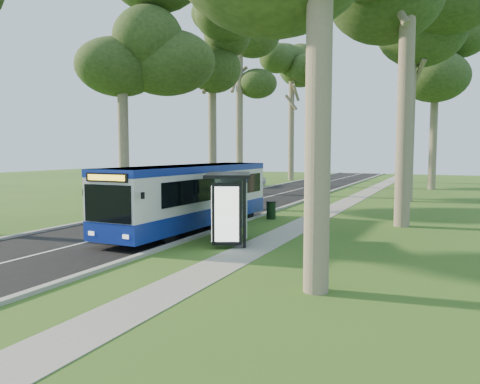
% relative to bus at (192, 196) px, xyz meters
% --- Properties ---
extents(ground, '(120.00, 120.00, 0.00)m').
position_rel_bus_xyz_m(ground, '(1.23, -1.02, -1.53)').
color(ground, '#2D541A').
rests_on(ground, ground).
extents(road, '(7.00, 100.00, 0.02)m').
position_rel_bus_xyz_m(road, '(-2.27, 8.98, -1.52)').
color(road, black).
rests_on(road, ground).
extents(kerb_east, '(0.25, 100.00, 0.12)m').
position_rel_bus_xyz_m(kerb_east, '(1.23, 8.98, -1.47)').
color(kerb_east, '#9E9B93').
rests_on(kerb_east, ground).
extents(kerb_west, '(0.25, 100.00, 0.12)m').
position_rel_bus_xyz_m(kerb_west, '(-5.77, 8.98, -1.47)').
color(kerb_west, '#9E9B93').
rests_on(kerb_west, ground).
extents(centre_line, '(0.12, 100.00, 0.00)m').
position_rel_bus_xyz_m(centre_line, '(-2.27, 8.98, -1.51)').
color(centre_line, white).
rests_on(centre_line, road).
extents(footpath, '(1.50, 100.00, 0.02)m').
position_rel_bus_xyz_m(footpath, '(4.23, 8.98, -1.52)').
color(footpath, gray).
rests_on(footpath, ground).
extents(bus, '(2.71, 11.25, 2.96)m').
position_rel_bus_xyz_m(bus, '(0.00, 0.00, 0.00)').
color(bus, silver).
rests_on(bus, ground).
extents(bus_stop_sign, '(0.09, 0.33, 2.33)m').
position_rel_bus_xyz_m(bus_stop_sign, '(1.76, -0.62, -0.07)').
color(bus_stop_sign, gray).
rests_on(bus_stop_sign, ground).
extents(bus_shelter, '(2.86, 3.60, 2.73)m').
position_rel_bus_xyz_m(bus_shelter, '(2.91, -2.33, 0.40)').
color(bus_shelter, black).
rests_on(bus_shelter, ground).
extents(litter_bin, '(0.53, 0.53, 0.94)m').
position_rel_bus_xyz_m(litter_bin, '(2.14, 4.70, -1.06)').
color(litter_bin, black).
rests_on(litter_bin, ground).
extents(car_white, '(2.67, 4.47, 1.42)m').
position_rel_bus_xyz_m(car_white, '(-7.40, 23.86, -0.82)').
color(car_white, silver).
rests_on(car_white, ground).
extents(car_silver, '(2.90, 4.38, 1.36)m').
position_rel_bus_xyz_m(car_silver, '(-7.67, 24.87, -0.85)').
color(car_silver, '#95989C').
rests_on(car_silver, ground).
extents(tree_west_b, '(5.20, 5.20, 16.07)m').
position_rel_bus_xyz_m(tree_west_b, '(-9.27, 6.98, 10.36)').
color(tree_west_b, '#7A6B56').
rests_on(tree_west_b, ground).
extents(tree_west_c, '(5.20, 5.20, 15.69)m').
position_rel_bus_xyz_m(tree_west_c, '(-7.77, 16.98, 10.08)').
color(tree_west_c, '#7A6B56').
rests_on(tree_west_c, ground).
extents(tree_west_d, '(5.20, 5.20, 18.59)m').
position_rel_bus_xyz_m(tree_west_d, '(-9.77, 26.98, 12.20)').
color(tree_west_d, '#7A6B56').
rests_on(tree_west_d, ground).
extents(tree_west_e, '(5.20, 5.20, 16.60)m').
position_rel_bus_xyz_m(tree_west_e, '(-7.27, 36.98, 10.75)').
color(tree_west_e, '#7A6B56').
rests_on(tree_west_e, ground).
extents(tree_east_c, '(5.20, 5.20, 16.25)m').
position_rel_bus_xyz_m(tree_east_c, '(8.03, 16.98, 10.49)').
color(tree_east_c, '#7A6B56').
rests_on(tree_east_c, ground).
extents(tree_east_d, '(5.20, 5.20, 16.08)m').
position_rel_bus_xyz_m(tree_east_d, '(9.23, 28.98, 10.37)').
color(tree_east_d, '#7A6B56').
rests_on(tree_east_d, ground).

